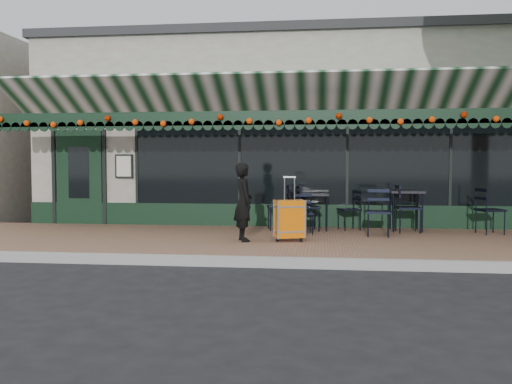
# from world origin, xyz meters

# --- Properties ---
(ground) EXTENTS (80.00, 80.00, 0.00)m
(ground) POSITION_xyz_m (0.00, 0.00, 0.00)
(ground) COLOR black
(ground) RESTS_ON ground
(sidewalk) EXTENTS (18.00, 4.00, 0.15)m
(sidewalk) POSITION_xyz_m (0.00, 2.00, 0.07)
(sidewalk) COLOR brown
(sidewalk) RESTS_ON ground
(curb) EXTENTS (18.00, 0.16, 0.15)m
(curb) POSITION_xyz_m (0.00, -0.08, 0.07)
(curb) COLOR #9E9E99
(curb) RESTS_ON ground
(restaurant_building) EXTENTS (12.00, 9.60, 4.50)m
(restaurant_building) POSITION_xyz_m (0.00, 7.84, 2.27)
(restaurant_building) COLOR gray
(restaurant_building) RESTS_ON ground
(woman) EXTENTS (0.51, 0.61, 1.42)m
(woman) POSITION_xyz_m (-0.57, 1.59, 0.86)
(woman) COLOR black
(woman) RESTS_ON sidewalk
(suitcase) EXTENTS (0.58, 0.44, 1.17)m
(suitcase) POSITION_xyz_m (0.26, 1.66, 0.54)
(suitcase) COLOR orange
(suitcase) RESTS_ON sidewalk
(cafe_table_a) EXTENTS (0.69, 0.69, 0.85)m
(cafe_table_a) POSITION_xyz_m (2.60, 3.50, 0.91)
(cafe_table_a) COLOR black
(cafe_table_a) RESTS_ON sidewalk
(cafe_table_b) EXTENTS (0.63, 0.63, 0.78)m
(cafe_table_b) POSITION_xyz_m (0.68, 3.45, 0.85)
(cafe_table_b) COLOR black
(cafe_table_b) RESTS_ON sidewalk
(chair_a_left) EXTENTS (0.55, 0.55, 0.85)m
(chair_a_left) POSITION_xyz_m (1.43, 3.49, 0.58)
(chair_a_left) COLOR black
(chair_a_left) RESTS_ON sidewalk
(chair_a_right) EXTENTS (0.53, 0.53, 0.99)m
(chair_a_right) POSITION_xyz_m (2.60, 3.20, 0.65)
(chair_a_right) COLOR black
(chair_a_right) RESTS_ON sidewalk
(chair_a_front) EXTENTS (0.51, 0.51, 0.93)m
(chair_a_front) POSITION_xyz_m (1.93, 2.50, 0.61)
(chair_a_front) COLOR black
(chair_a_front) RESTS_ON sidewalk
(chair_a_extra) EXTENTS (0.58, 0.58, 0.94)m
(chair_a_extra) POSITION_xyz_m (4.20, 3.16, 0.62)
(chair_a_extra) COLOR black
(chair_a_extra) RESTS_ON sidewalk
(chair_b_left) EXTENTS (0.57, 0.57, 0.97)m
(chair_b_left) POSITION_xyz_m (-0.07, 3.36, 0.63)
(chair_b_left) COLOR black
(chair_b_left) RESTS_ON sidewalk
(chair_b_right) EXTENTS (0.59, 0.59, 0.97)m
(chair_b_right) POSITION_xyz_m (0.55, 3.28, 0.63)
(chair_b_right) COLOR black
(chair_b_right) RESTS_ON sidewalk
(chair_b_front) EXTENTS (0.45, 0.45, 0.81)m
(chair_b_front) POSITION_xyz_m (0.48, 2.74, 0.56)
(chair_b_front) COLOR black
(chair_b_front) RESTS_ON sidewalk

